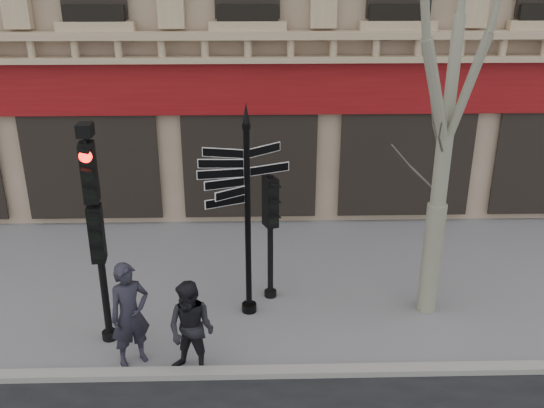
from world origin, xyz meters
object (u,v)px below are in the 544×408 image
(pedestrian_b, at_px, (191,330))
(fingerpost, at_px, (247,177))
(pedestrian_a, at_px, (130,315))
(traffic_signal_main, at_px, (95,210))
(traffic_signal_secondary, at_px, (270,215))

(pedestrian_b, bearing_deg, fingerpost, 85.44)
(pedestrian_a, bearing_deg, traffic_signal_main, 96.59)
(traffic_signal_secondary, xyz_separation_m, pedestrian_a, (-2.42, -2.13, -0.88))
(fingerpost, xyz_separation_m, pedestrian_a, (-1.99, -1.57, -1.88))
(traffic_signal_secondary, bearing_deg, fingerpost, -150.34)
(fingerpost, height_order, traffic_signal_main, fingerpost)
(fingerpost, relative_size, pedestrian_a, 2.21)
(traffic_signal_secondary, bearing_deg, traffic_signal_main, -177.19)
(fingerpost, height_order, traffic_signal_secondary, fingerpost)
(pedestrian_a, relative_size, pedestrian_b, 1.11)
(traffic_signal_secondary, relative_size, pedestrian_b, 1.52)
(traffic_signal_secondary, height_order, pedestrian_a, traffic_signal_secondary)
(pedestrian_b, bearing_deg, traffic_signal_main, 169.20)
(pedestrian_a, bearing_deg, traffic_signal_secondary, 8.37)
(traffic_signal_secondary, xyz_separation_m, pedestrian_b, (-1.36, -2.46, -0.97))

